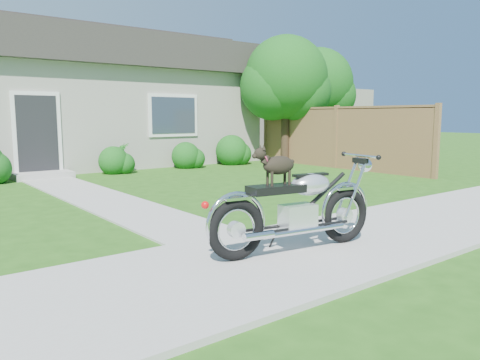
{
  "coord_description": "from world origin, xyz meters",
  "views": [
    {
      "loc": [
        -4.75,
        -3.75,
        1.57
      ],
      "look_at": [
        -1.08,
        1.0,
        0.75
      ],
      "focal_mm": 35.0,
      "sensor_mm": 36.0,
      "label": 1
    }
  ],
  "objects_px": {
    "potted_plant_right": "(123,158)",
    "tree_near": "(290,82)",
    "tree_far": "(321,87)",
    "house": "(59,98)",
    "motorcycle_with_dog": "(297,206)",
    "fence": "(336,137)"
  },
  "relations": [
    {
      "from": "potted_plant_right",
      "to": "tree_near",
      "type": "bearing_deg",
      "value": -7.59
    },
    {
      "from": "tree_near",
      "to": "tree_far",
      "type": "height_order",
      "value": "tree_far"
    },
    {
      "from": "house",
      "to": "tree_near",
      "type": "height_order",
      "value": "house"
    },
    {
      "from": "potted_plant_right",
      "to": "motorcycle_with_dog",
      "type": "height_order",
      "value": "motorcycle_with_dog"
    },
    {
      "from": "tree_near",
      "to": "fence",
      "type": "bearing_deg",
      "value": -89.69
    },
    {
      "from": "house",
      "to": "tree_far",
      "type": "bearing_deg",
      "value": -16.79
    },
    {
      "from": "house",
      "to": "potted_plant_right",
      "type": "height_order",
      "value": "house"
    },
    {
      "from": "house",
      "to": "tree_far",
      "type": "relative_size",
      "value": 2.96
    },
    {
      "from": "tree_near",
      "to": "tree_far",
      "type": "distance_m",
      "value": 3.34
    },
    {
      "from": "potted_plant_right",
      "to": "house",
      "type": "bearing_deg",
      "value": 100.19
    },
    {
      "from": "fence",
      "to": "tree_far",
      "type": "xyz_separation_m",
      "value": [
        3.02,
        3.43,
        1.79
      ]
    },
    {
      "from": "motorcycle_with_dog",
      "to": "house",
      "type": "bearing_deg",
      "value": 93.89
    },
    {
      "from": "fence",
      "to": "motorcycle_with_dog",
      "type": "bearing_deg",
      "value": -141.85
    },
    {
      "from": "fence",
      "to": "tree_near",
      "type": "relative_size",
      "value": 1.56
    },
    {
      "from": "house",
      "to": "potted_plant_right",
      "type": "relative_size",
      "value": 15.14
    },
    {
      "from": "tree_near",
      "to": "motorcycle_with_dog",
      "type": "relative_size",
      "value": 1.91
    },
    {
      "from": "potted_plant_right",
      "to": "tree_far",
      "type": "bearing_deg",
      "value": 4.15
    },
    {
      "from": "potted_plant_right",
      "to": "fence",
      "type": "bearing_deg",
      "value": -26.23
    },
    {
      "from": "house",
      "to": "fence",
      "type": "height_order",
      "value": "house"
    },
    {
      "from": "house",
      "to": "fence",
      "type": "bearing_deg",
      "value": -44.74
    },
    {
      "from": "fence",
      "to": "motorcycle_with_dog",
      "type": "xyz_separation_m",
      "value": [
        -7.34,
        -5.77,
        -0.38
      ]
    },
    {
      "from": "tree_near",
      "to": "potted_plant_right",
      "type": "height_order",
      "value": "tree_near"
    }
  ]
}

